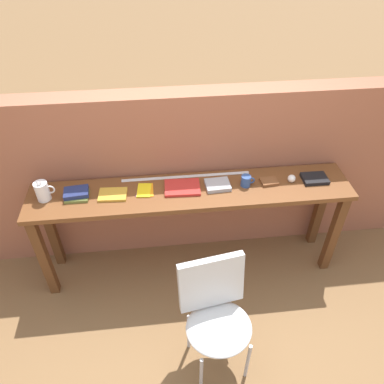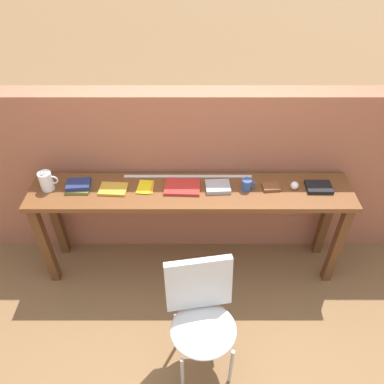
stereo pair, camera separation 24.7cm
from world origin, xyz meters
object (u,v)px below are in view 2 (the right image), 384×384
at_px(magazine_cycling, 114,189).
at_px(sports_ball_small, 296,186).
at_px(book_open_centre, 183,187).
at_px(book_repair_rightmost, 320,187).
at_px(pitcher_white, 48,180).
at_px(book_stack_leftmost, 80,186).
at_px(pamphlet_pile_colourful, 146,187).
at_px(mug, 248,185).
at_px(chair_white_moulded, 202,314).
at_px(leather_journal_brown, 272,187).

bearing_deg(magazine_cycling, sports_ball_small, 4.16).
xyz_separation_m(book_open_centre, book_repair_rightmost, (1.05, -0.01, 0.00)).
height_order(book_open_centre, sports_ball_small, sports_ball_small).
bearing_deg(pitcher_white, book_stack_leftmost, -0.20).
relative_size(pamphlet_pile_colourful, sports_ball_small, 2.95).
distance_m(mug, book_repair_rightmost, 0.56).
distance_m(chair_white_moulded, magazine_cycling, 1.14).
xyz_separation_m(pamphlet_pile_colourful, mug, (0.78, -0.02, 0.04)).
xyz_separation_m(pitcher_white, mug, (1.53, -0.01, -0.03)).
xyz_separation_m(chair_white_moulded, pamphlet_pile_colourful, (-0.43, 0.88, 0.36)).
distance_m(pitcher_white, mug, 1.53).
distance_m(pamphlet_pile_colourful, book_open_centre, 0.29).
height_order(leather_journal_brown, sports_ball_small, sports_ball_small).
xyz_separation_m(sports_ball_small, book_repair_rightmost, (0.19, -0.00, -0.02)).
height_order(book_open_centre, book_repair_rightmost, book_repair_rightmost).
distance_m(book_stack_leftmost, sports_ball_small, 1.66).
bearing_deg(mug, pamphlet_pile_colourful, 178.35).
bearing_deg(leather_journal_brown, magazine_cycling, 175.54).
bearing_deg(mug, book_stack_leftmost, 179.71).
distance_m(magazine_cycling, pamphlet_pile_colourful, 0.24).
relative_size(chair_white_moulded, book_stack_leftmost, 4.67).
bearing_deg(leather_journal_brown, book_stack_leftmost, 174.71).
xyz_separation_m(leather_journal_brown, sports_ball_small, (0.18, -0.00, 0.02)).
relative_size(pitcher_white, sports_ball_small, 2.99).
bearing_deg(chair_white_moulded, pitcher_white, 143.50).
distance_m(pitcher_white, pamphlet_pile_colourful, 0.75).
bearing_deg(pamphlet_pile_colourful, magazine_cycling, -172.35).
bearing_deg(sports_ball_small, chair_white_moulded, -129.87).
distance_m(book_open_centre, mug, 0.50).
xyz_separation_m(leather_journal_brown, book_repair_rightmost, (0.37, -0.00, 0.00)).
height_order(magazine_cycling, book_open_centre, book_open_centre).
distance_m(book_stack_leftmost, book_repair_rightmost, 1.85).
relative_size(mug, book_repair_rightmost, 0.56).
xyz_separation_m(book_open_centre, mug, (0.50, -0.01, 0.03)).
height_order(pamphlet_pile_colourful, mug, mug).
bearing_deg(pitcher_white, pamphlet_pile_colourful, 1.17).
bearing_deg(book_open_centre, pamphlet_pile_colourful, -179.18).
bearing_deg(mug, chair_white_moulded, -112.56).
distance_m(pitcher_white, sports_ball_small, 1.90).
bearing_deg(pamphlet_pile_colourful, leather_journal_brown, -0.60).
relative_size(book_stack_leftmost, mug, 1.74).
xyz_separation_m(magazine_cycling, sports_ball_small, (1.39, 0.02, 0.02)).
xyz_separation_m(pitcher_white, leather_journal_brown, (1.72, 0.00, -0.07)).
relative_size(chair_white_moulded, mug, 8.10).
distance_m(chair_white_moulded, book_stack_leftmost, 1.33).
relative_size(magazine_cycling, mug, 1.90).
xyz_separation_m(chair_white_moulded, book_repair_rightmost, (0.92, 0.87, 0.37)).
relative_size(book_stack_leftmost, book_open_centre, 0.70).
bearing_deg(magazine_cycling, mug, 3.97).
distance_m(book_stack_leftmost, leather_journal_brown, 1.48).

